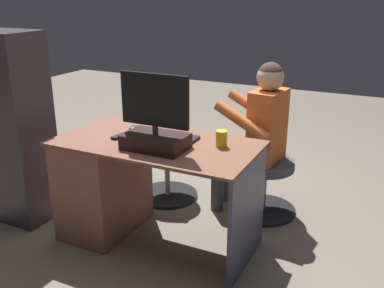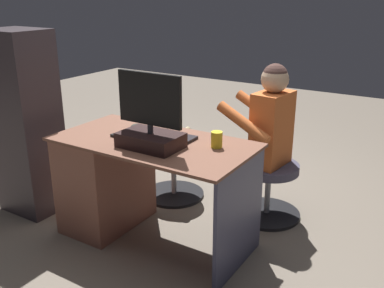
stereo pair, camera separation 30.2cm
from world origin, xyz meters
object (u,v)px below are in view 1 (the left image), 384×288
(keyboard, at_px, (167,136))
(person, at_px, (257,127))
(desk, at_px, (114,181))
(cup, at_px, (222,139))
(tv_remote, at_px, (121,136))
(computer_mouse, at_px, (134,128))
(office_chair_teddy, at_px, (167,169))
(teddy_bear, at_px, (167,132))
(visitor_chair, at_px, (264,181))
(monitor, at_px, (155,129))

(keyboard, distance_m, person, 0.75)
(desk, relative_size, cup, 12.94)
(desk, relative_size, tv_remote, 8.81)
(tv_remote, height_order, person, person)
(computer_mouse, distance_m, office_chair_teddy, 0.70)
(desk, distance_m, teddy_bear, 0.68)
(computer_mouse, xyz_separation_m, person, (-0.71, -0.58, -0.06))
(office_chair_teddy, bearing_deg, visitor_chair, -173.18)
(teddy_bear, bearing_deg, cup, 141.96)
(keyboard, bearing_deg, monitor, 100.29)
(tv_remote, bearing_deg, cup, -160.27)
(keyboard, relative_size, teddy_bear, 1.29)
(person, bearing_deg, visitor_chair, -173.18)
(desk, distance_m, monitor, 0.64)
(office_chair_teddy, relative_size, person, 0.43)
(computer_mouse, xyz_separation_m, cup, (-0.67, 0.03, 0.03))
(monitor, relative_size, tv_remote, 3.11)
(keyboard, distance_m, cup, 0.39)
(keyboard, relative_size, computer_mouse, 4.38)
(office_chair_teddy, xyz_separation_m, visitor_chair, (-0.80, -0.10, 0.00))
(desk, relative_size, office_chair_teddy, 2.61)
(monitor, relative_size, computer_mouse, 4.86)
(monitor, distance_m, office_chair_teddy, 1.02)
(teddy_bear, relative_size, visitor_chair, 0.63)
(desk, relative_size, keyboard, 3.15)
(cup, height_order, teddy_bear, cup)
(keyboard, relative_size, cup, 4.11)
(office_chair_teddy, xyz_separation_m, person, (-0.73, -0.09, 0.44))
(teddy_bear, height_order, visitor_chair, teddy_bear)
(desk, bearing_deg, cup, -172.10)
(monitor, relative_size, cup, 4.57)
(keyboard, relative_size, tv_remote, 2.80)
(cup, bearing_deg, visitor_chair, -100.12)
(keyboard, xyz_separation_m, cup, (-0.39, 0.01, 0.04))
(cup, height_order, tv_remote, cup)
(computer_mouse, xyz_separation_m, office_chair_teddy, (0.02, -0.50, -0.50))
(office_chair_teddy, bearing_deg, tv_remote, 92.04)
(computer_mouse, bearing_deg, desk, 55.27)
(keyboard, relative_size, office_chair_teddy, 0.83)
(tv_remote, height_order, teddy_bear, teddy_bear)
(visitor_chair, bearing_deg, teddy_bear, 6.02)
(desk, bearing_deg, monitor, 165.94)
(office_chair_teddy, bearing_deg, person, -173.18)
(keyboard, height_order, office_chair_teddy, keyboard)
(keyboard, bearing_deg, computer_mouse, -5.22)
(desk, height_order, keyboard, keyboard)
(keyboard, xyz_separation_m, office_chair_teddy, (0.30, -0.52, -0.49))
(keyboard, height_order, teddy_bear, teddy_bear)
(keyboard, bearing_deg, desk, 16.98)
(keyboard, relative_size, person, 0.36)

